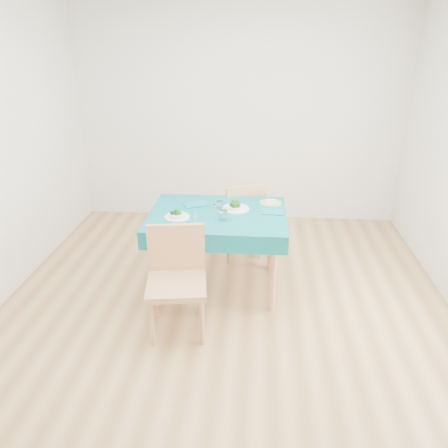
# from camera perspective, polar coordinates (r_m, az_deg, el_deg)

# --- Properties ---
(room_shell) EXTENTS (4.02, 4.52, 2.73)m
(room_shell) POSITION_cam_1_polar(r_m,az_deg,el_deg) (3.28, 0.00, 7.99)
(room_shell) COLOR olive
(room_shell) RESTS_ON ground
(table) EXTENTS (1.22, 0.92, 0.76)m
(table) POSITION_cam_1_polar(r_m,az_deg,el_deg) (4.07, -0.83, -3.52)
(table) COLOR #095F66
(table) RESTS_ON ground
(chair_near) EXTENTS (0.53, 0.57, 1.15)m
(chair_near) POSITION_cam_1_polar(r_m,az_deg,el_deg) (3.39, -6.32, -5.73)
(chair_near) COLOR tan
(chair_near) RESTS_ON ground
(chair_far) EXTENTS (0.58, 0.60, 1.07)m
(chair_far) POSITION_cam_1_polar(r_m,az_deg,el_deg) (4.62, 1.97, 2.00)
(chair_far) COLOR tan
(chair_far) RESTS_ON ground
(bowl_near) EXTENTS (0.22, 0.22, 0.07)m
(bowl_near) POSITION_cam_1_polar(r_m,az_deg,el_deg) (3.82, -6.15, 1.30)
(bowl_near) COLOR white
(bowl_near) RESTS_ON table
(bowl_far) EXTENTS (0.25, 0.25, 0.08)m
(bowl_far) POSITION_cam_1_polar(r_m,az_deg,el_deg) (3.98, 1.49, 2.46)
(bowl_far) COLOR white
(bowl_far) RESTS_ON table
(fork_near) EXTENTS (0.06, 0.18, 0.00)m
(fork_near) POSITION_cam_1_polar(r_m,az_deg,el_deg) (3.81, -6.46, 0.75)
(fork_near) COLOR silver
(fork_near) RESTS_ON table
(knife_near) EXTENTS (0.04, 0.21, 0.00)m
(knife_near) POSITION_cam_1_polar(r_m,az_deg,el_deg) (3.81, -3.76, 0.85)
(knife_near) COLOR silver
(knife_near) RESTS_ON table
(fork_far) EXTENTS (0.09, 0.20, 0.00)m
(fork_far) POSITION_cam_1_polar(r_m,az_deg,el_deg) (4.03, -0.99, 2.15)
(fork_far) COLOR silver
(fork_far) RESTS_ON table
(knife_far) EXTENTS (0.04, 0.22, 0.00)m
(knife_far) POSITION_cam_1_polar(r_m,az_deg,el_deg) (3.97, 6.92, 1.67)
(knife_far) COLOR silver
(knife_far) RESTS_ON table
(napkin_near) EXTENTS (0.26, 0.22, 0.01)m
(napkin_near) POSITION_cam_1_polar(r_m,az_deg,el_deg) (4.10, -3.73, 2.57)
(napkin_near) COLOR #0D6B71
(napkin_near) RESTS_ON table
(napkin_far) EXTENTS (0.20, 0.15, 0.01)m
(napkin_far) POSITION_cam_1_polar(r_m,az_deg,el_deg) (3.94, 6.42, 1.58)
(napkin_far) COLOR #0D6B71
(napkin_far) RESTS_ON table
(tumbler_center) EXTENTS (0.06, 0.06, 0.08)m
(tumbler_center) POSITION_cam_1_polar(r_m,az_deg,el_deg) (3.98, -0.60, 2.50)
(tumbler_center) COLOR white
(tumbler_center) RESTS_ON table
(tumbler_side) EXTENTS (0.07, 0.07, 0.09)m
(tumbler_side) POSITION_cam_1_polar(r_m,az_deg,el_deg) (3.74, -0.06, 1.15)
(tumbler_side) COLOR white
(tumbler_side) RESTS_ON table
(side_plate) EXTENTS (0.21, 0.21, 0.01)m
(side_plate) POSITION_cam_1_polar(r_m,az_deg,el_deg) (4.16, 6.11, 2.76)
(side_plate) COLOR #9CC35F
(side_plate) RESTS_ON table
(bread_slice) EXTENTS (0.12, 0.12, 0.02)m
(bread_slice) POSITION_cam_1_polar(r_m,az_deg,el_deg) (4.15, 6.12, 2.93)
(bread_slice) COLOR beige
(bread_slice) RESTS_ON side_plate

